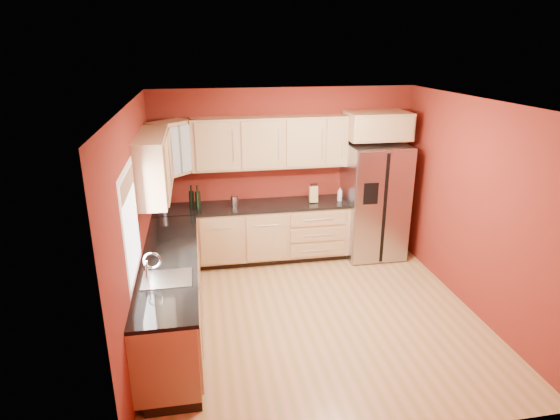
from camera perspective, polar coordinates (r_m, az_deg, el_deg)
name	(u,v)px	position (r m, az deg, el deg)	size (l,w,h in m)	color
floor	(314,315)	(5.99, 4.13, -12.66)	(4.00, 4.00, 0.00)	#A78040
ceiling	(320,103)	(5.11, 4.85, 12.89)	(4.00, 4.00, 0.00)	white
wall_back	(284,173)	(7.27, 0.55, 4.49)	(4.00, 0.04, 2.60)	maroon
wall_front	(382,308)	(3.70, 12.31, -11.59)	(4.00, 0.04, 2.60)	maroon
wall_left	(137,229)	(5.30, -17.00, -2.20)	(0.04, 4.00, 2.60)	maroon
wall_right	(475,207)	(6.20, 22.65, 0.29)	(0.04, 4.00, 2.60)	maroon
base_cabinets_back	(253,234)	(7.19, -3.35, -2.96)	(2.90, 0.60, 0.88)	#B17D56
base_cabinets_left	(172,296)	(5.63, -13.07, -10.19)	(0.60, 2.80, 0.88)	#B17D56
countertop_back	(252,206)	(7.02, -3.41, 0.48)	(2.90, 0.62, 0.04)	black
countertop_left	(169,260)	(5.42, -13.33, -5.95)	(0.62, 2.80, 0.04)	black
upper_cabinets_back	(270,142)	(6.95, -1.23, 8.24)	(2.30, 0.33, 0.75)	#B17D56
upper_cabinets_left	(154,165)	(5.81, -15.15, 5.32)	(0.33, 1.35, 0.75)	#B17D56
corner_upper_cabinet	(171,148)	(6.72, -13.15, 7.34)	(0.62, 0.33, 0.75)	#B17D56
over_fridge_cabinet	(377,125)	(7.21, 11.80, 10.05)	(0.92, 0.60, 0.40)	#B17D56
refrigerator	(374,201)	(7.41, 11.40, 1.08)	(0.90, 0.75, 1.78)	silver
window	(131,223)	(4.74, -17.68, -1.58)	(0.03, 0.90, 1.00)	white
sink_faucet	(166,266)	(4.90, -13.73, -6.64)	(0.50, 0.42, 0.30)	white
canister_left	(162,204)	(6.90, -14.15, 0.69)	(0.13, 0.13, 0.21)	silver
canister_right	(234,202)	(6.90, -5.57, 1.02)	(0.11, 0.11, 0.17)	silver
wine_bottle_a	(192,196)	(6.95, -10.73, 1.63)	(0.08, 0.08, 0.34)	black
wine_bottle_b	(198,197)	(6.85, -9.99, 1.52)	(0.08, 0.08, 0.36)	black
knife_block	(313,194)	(7.11, 4.09, 1.95)	(0.12, 0.11, 0.25)	tan
soap_dispenser	(340,194)	(7.22, 7.30, 1.93)	(0.07, 0.07, 0.21)	silver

